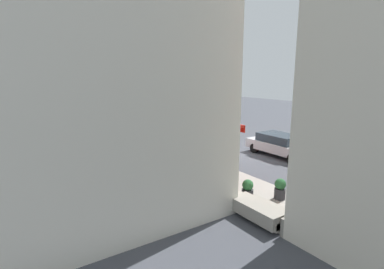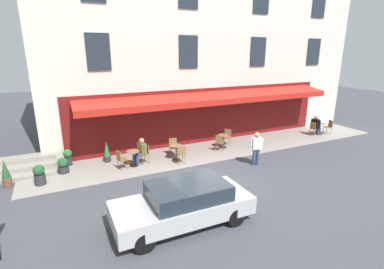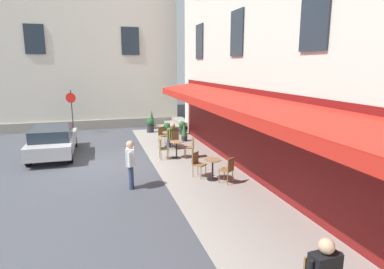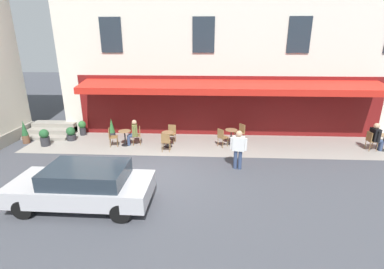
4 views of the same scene
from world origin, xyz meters
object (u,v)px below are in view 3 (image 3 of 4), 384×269
no_parking_sign (71,104)px  potted_plant_entrance_right (167,129)px  cafe_table_near_entrance (168,137)px  cafe_table_far_end (176,147)px  potted_plant_mid_terrace (150,125)px  cafe_chair_wicker_corner_right (197,162)px  potted_plant_by_steps (184,132)px  potted_plant_entrance_left (152,120)px  walking_pedestrian_in_white (131,161)px  parked_car_silver (53,140)px  cafe_chair_wicker_back_row (174,138)px  cafe_chair_wicker_kerbside (163,134)px  cafe_chair_wicker_by_window (191,146)px  cafe_chair_wicker_under_awning (162,147)px  potted_plant_under_sign (182,127)px  cafe_table_mid_terrace (213,166)px  cafe_chair_wicker_corner_left (228,168)px  seated_patron_in_olive (172,135)px

no_parking_sign → potted_plant_entrance_right: (-1.74, -5.35, -1.45)m
cafe_table_near_entrance → cafe_table_far_end: 2.15m
potted_plant_mid_terrace → cafe_chair_wicker_corner_right: bearing=-178.0°
cafe_table_far_end → potted_plant_by_steps: size_ratio=0.71×
potted_plant_entrance_left → walking_pedestrian_in_white: bearing=166.7°
potted_plant_by_steps → parked_car_silver: 6.54m
cafe_chair_wicker_back_row → cafe_chair_wicker_kerbside: bearing=14.6°
cafe_chair_wicker_by_window → potted_plant_mid_terrace: (6.18, 0.78, -0.12)m
cafe_chair_wicker_back_row → potted_plant_mid_terrace: 4.56m
parked_car_silver → cafe_chair_wicker_under_awning: bearing=-112.7°
cafe_chair_wicker_by_window → potted_plant_under_sign: bearing=-10.5°
cafe_chair_wicker_back_row → parked_car_silver: 5.49m
potted_plant_under_sign → no_parking_sign: bearing=72.1°
cafe_table_mid_terrace → walking_pedestrian_in_white: 2.90m
cafe_table_near_entrance → potted_plant_by_steps: potted_plant_by_steps is taller
cafe_table_near_entrance → potted_plant_by_steps: 1.50m
cafe_table_mid_terrace → potted_plant_under_sign: potted_plant_under_sign is taller
no_parking_sign → potted_plant_mid_terrace: 4.76m
cafe_chair_wicker_back_row → potted_plant_entrance_left: 5.71m
cafe_chair_wicker_by_window → walking_pedestrian_in_white: size_ratio=0.56×
cafe_table_near_entrance → no_parking_sign: 6.85m
cafe_chair_wicker_kerbside → cafe_chair_wicker_corner_left: size_ratio=1.00×
no_parking_sign → cafe_table_far_end: bearing=-146.1°
cafe_chair_wicker_kerbside → potted_plant_mid_terrace: cafe_chair_wicker_kerbside is taller
cafe_table_near_entrance → cafe_chair_wicker_kerbside: (0.61, 0.16, 0.06)m
cafe_chair_wicker_back_row → potted_plant_entrance_right: 3.67m
walking_pedestrian_in_white → cafe_chair_wicker_back_row: bearing=-28.8°
seated_patron_in_olive → potted_plant_entrance_right: (3.43, -0.50, -0.35)m
cafe_table_far_end → walking_pedestrian_in_white: 3.92m
cafe_chair_wicker_corner_right → walking_pedestrian_in_white: walking_pedestrian_in_white is taller
cafe_chair_wicker_back_row → cafe_table_far_end: bearing=170.4°
cafe_chair_wicker_kerbside → potted_plant_mid_terrace: bearing=1.7°
cafe_chair_wicker_corner_right → seated_patron_in_olive: seated_patron_in_olive is taller
cafe_chair_wicker_back_row → potted_plant_by_steps: bearing=-30.2°
cafe_chair_wicker_under_awning → potted_plant_mid_terrace: cafe_chair_wicker_under_awning is taller
cafe_table_mid_terrace → potted_plant_mid_terrace: bearing=4.5°
cafe_chair_wicker_by_window → parked_car_silver: size_ratio=0.21×
potted_plant_under_sign → potted_plant_mid_terrace: 2.07m
cafe_chair_wicker_back_row → no_parking_sign: bearing=42.4°
seated_patron_in_olive → cafe_chair_wicker_under_awning: bearing=154.2°
cafe_chair_wicker_back_row → cafe_chair_wicker_under_awning: size_ratio=1.00×
cafe_chair_wicker_corner_left → potted_plant_under_sign: cafe_chair_wicker_corner_left is taller
cafe_chair_wicker_corner_right → potted_plant_mid_terrace: size_ratio=1.08×
cafe_table_far_end → potted_plant_entrance_left: 7.25m
cafe_chair_wicker_by_window → potted_plant_entrance_right: 5.28m
cafe_table_mid_terrace → potted_plant_mid_terrace: size_ratio=0.89×
potted_plant_by_steps → parked_car_silver: parked_car_silver is taller
potted_plant_entrance_left → parked_car_silver: (-5.31, 5.35, 0.14)m
cafe_chair_wicker_back_row → potted_plant_entrance_left: (5.71, 0.12, 0.03)m
cafe_table_near_entrance → potted_plant_entrance_right: size_ratio=1.07×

